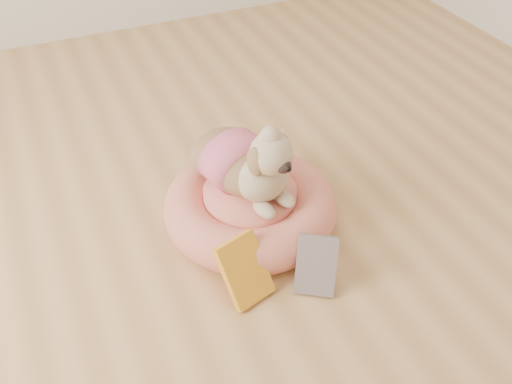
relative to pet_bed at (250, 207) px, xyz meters
name	(u,v)px	position (x,y,z in m)	size (l,w,h in m)	color
floor	(261,357)	(-0.19, -0.51, -0.07)	(4.50, 4.50, 0.00)	tan
pet_bed	(250,207)	(0.00, 0.00, 0.00)	(0.59, 0.59, 0.15)	#FF7863
dog	(246,150)	(-0.01, 0.01, 0.23)	(0.29, 0.42, 0.31)	brown
book_yellow	(245,270)	(-0.14, -0.28, 0.02)	(0.14, 0.03, 0.21)	yellow
book_white	(316,265)	(0.07, -0.34, 0.01)	(0.12, 0.02, 0.19)	silver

